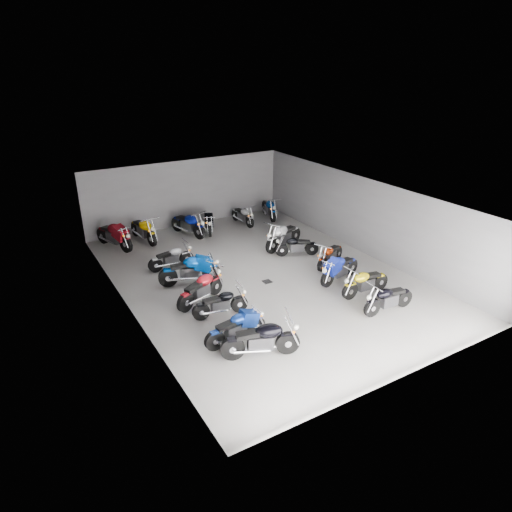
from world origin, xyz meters
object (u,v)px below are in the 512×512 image
at_px(motorcycle_back_b, 144,230).
at_px(motorcycle_back_f, 269,208).
at_px(motorcycle_right_f, 283,236).
at_px(motorcycle_back_c, 188,224).
at_px(motorcycle_left_c, 221,303).
at_px(motorcycle_back_d, 208,221).
at_px(motorcycle_right_a, 388,299).
at_px(motorcycle_left_e, 191,270).
at_px(motorcycle_back_a, 114,235).
at_px(motorcycle_left_d, 201,289).
at_px(motorcycle_left_b, 236,328).
at_px(motorcycle_right_d, 330,255).
at_px(motorcycle_back_e, 243,215).
at_px(motorcycle_right_b, 365,282).
at_px(motorcycle_left_a, 261,340).
at_px(drain_grate, 267,281).
at_px(motorcycle_left_f, 171,258).
at_px(motorcycle_right_c, 339,268).
at_px(motorcycle_right_e, 296,246).

bearing_deg(motorcycle_back_b, motorcycle_back_f, 170.97).
bearing_deg(motorcycle_right_f, motorcycle_back_c, 20.08).
xyz_separation_m(motorcycle_left_c, motorcycle_back_b, (-0.08, 7.64, 0.10)).
bearing_deg(motorcycle_back_d, motorcycle_back_c, 20.18).
bearing_deg(motorcycle_right_a, motorcycle_left_c, 64.48).
bearing_deg(motorcycle_left_e, motorcycle_back_a, -147.05).
bearing_deg(motorcycle_left_d, motorcycle_back_a, 168.00).
bearing_deg(motorcycle_right_a, motorcycle_left_b, 81.62).
distance_m(motorcycle_right_d, motorcycle_back_e, 6.14).
bearing_deg(motorcycle_right_a, motorcycle_right_b, -5.04).
height_order(motorcycle_left_e, motorcycle_back_f, motorcycle_left_e).
xyz_separation_m(motorcycle_right_f, motorcycle_back_a, (-6.33, 3.73, 0.02)).
relative_size(motorcycle_left_a, motorcycle_left_b, 1.07).
bearing_deg(motorcycle_right_a, motorcycle_back_b, 28.00).
bearing_deg(motorcycle_back_f, motorcycle_back_b, 15.27).
xyz_separation_m(motorcycle_left_e, motorcycle_right_b, (4.91, -3.87, -0.07)).
bearing_deg(motorcycle_left_a, motorcycle_right_f, 162.28).
height_order(motorcycle_right_a, motorcycle_back_b, motorcycle_back_b).
bearing_deg(motorcycle_left_c, motorcycle_left_a, 7.09).
bearing_deg(motorcycle_back_c, motorcycle_left_e, 50.68).
height_order(motorcycle_right_a, motorcycle_right_b, motorcycle_right_b).
height_order(motorcycle_left_b, motorcycle_back_c, motorcycle_back_c).
xyz_separation_m(motorcycle_right_f, motorcycle_back_b, (-4.98, 3.87, -0.01)).
distance_m(motorcycle_left_b, motorcycle_left_e, 4.18).
relative_size(drain_grate, motorcycle_right_d, 0.18).
distance_m(drain_grate, motorcycle_right_b, 3.56).
bearing_deg(motorcycle_back_f, motorcycle_left_a, 72.86).
distance_m(motorcycle_left_e, motorcycle_left_f, 1.66).
bearing_deg(motorcycle_back_a, motorcycle_back_b, 165.44).
distance_m(motorcycle_right_c, motorcycle_back_e, 7.36).
bearing_deg(motorcycle_left_b, motorcycle_back_a, -175.35).
height_order(motorcycle_left_b, motorcycle_back_a, motorcycle_back_a).
height_order(motorcycle_left_d, motorcycle_right_c, motorcycle_left_d).
xyz_separation_m(motorcycle_right_d, motorcycle_back_b, (-5.55, 6.38, 0.09)).
xyz_separation_m(motorcycle_right_d, motorcycle_right_f, (-0.57, 2.51, 0.10)).
bearing_deg(motorcycle_back_c, motorcycle_right_d, 102.75).
bearing_deg(motorcycle_left_c, motorcycle_back_e, 153.92).
xyz_separation_m(motorcycle_left_e, motorcycle_right_d, (5.41, -1.33, -0.09)).
relative_size(motorcycle_right_b, motorcycle_right_c, 0.97).
relative_size(motorcycle_left_a, motorcycle_right_f, 0.96).
bearing_deg(motorcycle_right_e, motorcycle_right_c, -155.88).
height_order(motorcycle_left_a, motorcycle_left_d, motorcycle_left_a).
relative_size(drain_grate, motorcycle_left_b, 0.16).
bearing_deg(motorcycle_left_d, motorcycle_back_b, 156.05).
distance_m(motorcycle_right_c, motorcycle_right_f, 3.75).
bearing_deg(motorcycle_left_f, motorcycle_right_b, 41.10).
xyz_separation_m(motorcycle_left_e, motorcycle_back_f, (6.50, 4.98, -0.03)).
xyz_separation_m(motorcycle_left_f, motorcycle_back_b, (-0.03, 3.39, 0.10)).
xyz_separation_m(motorcycle_left_c, motorcycle_back_c, (1.95, 7.31, 0.10)).
xyz_separation_m(drain_grate, motorcycle_right_b, (2.41, -2.58, 0.48)).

